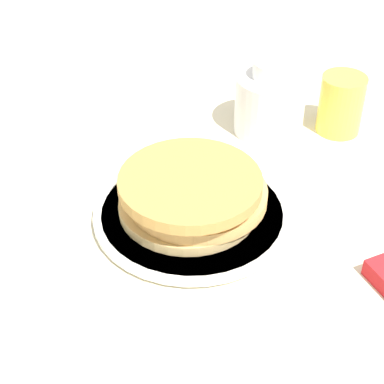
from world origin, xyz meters
TOP-DOWN VIEW (x-y plane):
  - ground_plane at (0.00, 0.00)m, footprint 4.00×4.00m
  - plate at (-0.02, -0.03)m, footprint 0.23×0.23m
  - pancake_stack at (-0.02, -0.03)m, footprint 0.18×0.17m
  - juice_glass at (0.14, -0.26)m, footprint 0.06×0.06m
  - cream_jug at (0.16, -0.16)m, footprint 0.10×0.10m

SIDE VIEW (x-z plane):
  - ground_plane at x=0.00m, z-range 0.00..0.00m
  - plate at x=-0.02m, z-range 0.00..0.01m
  - pancake_stack at x=-0.02m, z-range 0.01..0.06m
  - juice_glass at x=0.14m, z-range 0.00..0.08m
  - cream_jug at x=0.16m, z-range -0.01..0.10m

